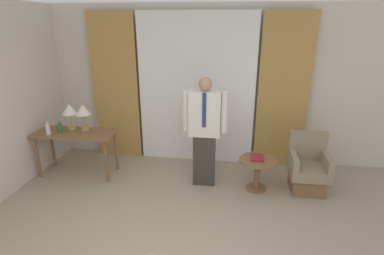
% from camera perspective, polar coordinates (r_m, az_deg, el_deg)
% --- Properties ---
extents(wall_back, '(10.00, 0.06, 2.70)m').
position_cam_1_polar(wall_back, '(5.28, 1.00, 8.01)').
color(wall_back, beige).
rests_on(wall_back, ground_plane).
extents(curtain_sheer_center, '(1.99, 0.06, 2.58)m').
position_cam_1_polar(curtain_sheer_center, '(5.16, 0.81, 7.07)').
color(curtain_sheer_center, white).
rests_on(curtain_sheer_center, ground_plane).
extents(curtain_drape_left, '(0.82, 0.06, 2.58)m').
position_cam_1_polar(curtain_drape_left, '(5.53, -14.34, 7.32)').
color(curtain_drape_left, '#B28442').
rests_on(curtain_drape_left, ground_plane).
extents(curtain_drape_right, '(0.82, 0.06, 2.58)m').
position_cam_1_polar(curtain_drape_right, '(5.18, 16.98, 6.25)').
color(curtain_drape_right, '#B28442').
rests_on(curtain_drape_right, ground_plane).
extents(desk, '(1.28, 0.54, 0.73)m').
position_cam_1_polar(desk, '(5.19, -21.27, -1.96)').
color(desk, brown).
rests_on(desk, ground_plane).
extents(table_lamp_left, '(0.24, 0.24, 0.43)m').
position_cam_1_polar(table_lamp_left, '(5.22, -22.30, 3.03)').
color(table_lamp_left, tan).
rests_on(table_lamp_left, desk).
extents(table_lamp_right, '(0.24, 0.24, 0.43)m').
position_cam_1_polar(table_lamp_right, '(5.11, -20.06, 2.97)').
color(table_lamp_right, tan).
rests_on(table_lamp_right, desk).
extents(bottle_near_edge, '(0.07, 0.07, 0.19)m').
position_cam_1_polar(bottle_near_edge, '(5.20, -23.88, -0.08)').
color(bottle_near_edge, '#336638').
rests_on(bottle_near_edge, desk).
extents(bottle_by_lamp, '(0.07, 0.07, 0.22)m').
position_cam_1_polar(bottle_by_lamp, '(5.19, -25.75, -0.29)').
color(bottle_by_lamp, silver).
rests_on(bottle_by_lamp, desk).
extents(person, '(0.66, 0.22, 1.68)m').
position_cam_1_polar(person, '(4.43, 2.42, -0.29)').
color(person, '#38332D').
rests_on(person, ground_plane).
extents(armchair, '(0.55, 0.55, 0.86)m').
position_cam_1_polar(armchair, '(4.83, 21.15, -7.46)').
color(armchair, brown).
rests_on(armchair, ground_plane).
extents(side_table, '(0.56, 0.56, 0.49)m').
position_cam_1_polar(side_table, '(4.61, 12.38, -7.71)').
color(side_table, brown).
rests_on(side_table, ground_plane).
extents(book, '(0.18, 0.25, 0.03)m').
position_cam_1_polar(book, '(4.55, 12.32, -5.63)').
color(book, maroon).
rests_on(book, side_table).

